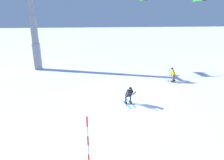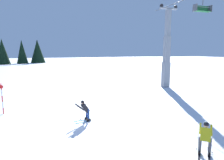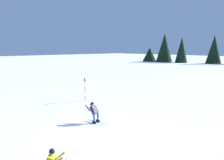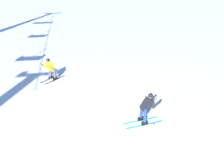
# 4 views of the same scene
# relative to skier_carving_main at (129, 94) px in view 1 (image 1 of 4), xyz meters

# --- Properties ---
(ground_plane) EXTENTS (260.00, 260.00, 0.00)m
(ground_plane) POSITION_rel_skier_carving_main_xyz_m (0.13, 1.33, -0.82)
(ground_plane) COLOR white
(skier_carving_main) EXTENTS (0.86, 1.85, 1.57)m
(skier_carving_main) POSITION_rel_skier_carving_main_xyz_m (0.00, 0.00, 0.00)
(skier_carving_main) COLOR #198CCC
(skier_carving_main) RESTS_ON ground_plane
(lift_tower_near) EXTENTS (0.80, 2.46, 10.28)m
(lift_tower_near) POSITION_rel_skier_carving_main_xyz_m (-8.63, 12.03, 3.42)
(lift_tower_near) COLOR gray
(lift_tower_near) RESTS_ON ground_plane
(trail_marker_pole) EXTENTS (0.07, 0.28, 2.30)m
(trail_marker_pole) POSITION_rel_skier_carving_main_xyz_m (-3.31, -5.55, 0.41)
(trail_marker_pole) COLOR red
(trail_marker_pole) RESTS_ON ground_plane
(skier_distant_uphill) EXTENTS (1.54, 1.52, 1.58)m
(skier_distant_uphill) POSITION_rel_skier_carving_main_xyz_m (5.70, 4.45, 0.01)
(skier_distant_uphill) COLOR black
(skier_distant_uphill) RESTS_ON ground_plane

